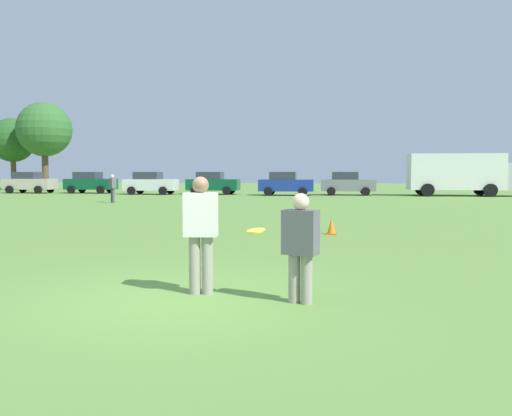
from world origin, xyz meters
The scene contains 15 objects.
ground_plane centered at (0.00, 0.00, 0.00)m, with size 162.61×162.61×0.00m, color #608C3D.
player_thrower centered at (0.29, 0.42, 0.97)m, with size 0.53×0.36×1.73m.
player_defender centered at (1.79, 0.15, 0.84)m, with size 0.52×0.38×1.51m.
frisbee centered at (1.15, 0.28, 0.97)m, with size 0.27×0.27×0.08m.
traffic_cone centered at (1.72, 8.38, 0.23)m, with size 0.32×0.32×0.48m.
parked_car_near_left centered at (-25.66, 34.08, 0.92)m, with size 4.30×2.42×1.82m.
parked_car_mid_left centered at (-20.42, 34.93, 0.92)m, with size 4.30×2.42×1.82m.
parked_car_center centered at (-14.39, 33.65, 0.92)m, with size 4.30×2.42×1.82m.
parked_car_mid_right centered at (-9.50, 34.83, 0.92)m, with size 4.30×2.42×1.82m.
parked_car_near_right centered at (-3.36, 33.92, 0.92)m, with size 4.30×2.42×1.82m.
parked_car_far_right centered at (1.33, 35.34, 0.92)m, with size 4.30×2.42×1.82m.
box_truck centered at (9.97, 35.54, 1.75)m, with size 8.63×3.35×3.18m.
bystander_sideline_watcher centered at (-11.93, 22.08, 0.94)m, with size 0.52×0.49×1.66m.
tree_west_maple centered at (-33.58, 42.93, 5.13)m, with size 4.59×4.59×7.46m.
tree_center_elm centered at (-28.92, 41.48, 6.05)m, with size 5.41×5.41×8.80m.
Camera 1 is at (2.63, -7.01, 1.79)m, focal length 37.41 mm.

